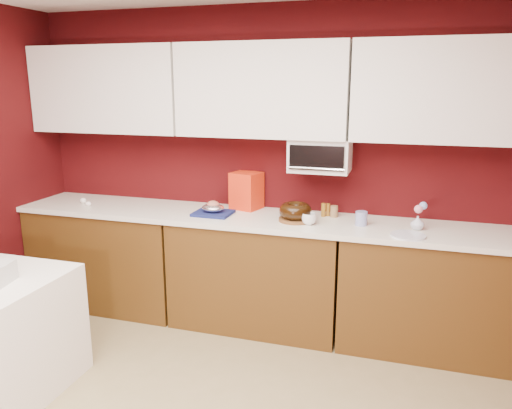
{
  "coord_description": "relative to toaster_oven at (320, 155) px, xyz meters",
  "views": [
    {
      "loc": [
        1.09,
        -1.62,
        1.91
      ],
      "look_at": [
        0.02,
        1.84,
        1.02
      ],
      "focal_mm": 35.0,
      "sensor_mm": 36.0,
      "label": 1
    }
  ],
  "objects": [
    {
      "name": "toaster_oven",
      "position": [
        0.0,
        0.0,
        0.0
      ],
      "size": [
        0.45,
        0.3,
        0.25
      ],
      "primitive_type": "cube",
      "color": "white",
      "rests_on": "upper_cabinet_center"
    },
    {
      "name": "egg_left",
      "position": [
        -1.9,
        -0.26,
        -0.46
      ],
      "size": [
        0.06,
        0.06,
        0.04
      ],
      "primitive_type": "ellipsoid",
      "rotation": [
        0.0,
        0.0,
        0.39
      ],
      "color": "white",
      "rests_on": "countertop"
    },
    {
      "name": "countertop",
      "position": [
        -0.45,
        -0.17,
        -0.49
      ],
      "size": [
        4.0,
        0.62,
        0.04
      ],
      "primitive_type": "cube",
      "color": "silver",
      "rests_on": "base_cabinet_center"
    },
    {
      "name": "amber_bottle_tall",
      "position": [
        0.07,
        0.01,
        -0.43
      ],
      "size": [
        0.04,
        0.04,
        0.1
      ],
      "primitive_type": "cylinder",
      "rotation": [
        0.0,
        0.0,
        -0.34
      ],
      "color": "brown",
      "rests_on": "countertop"
    },
    {
      "name": "flower_vase",
      "position": [
        0.73,
        -0.17,
        -0.42
      ],
      "size": [
        0.09,
        0.09,
        0.11
      ],
      "primitive_type": "imported",
      "rotation": [
        0.0,
        0.0,
        -0.18
      ],
      "color": "silver",
      "rests_on": "countertop"
    },
    {
      "name": "cake_base",
      "position": [
        -0.14,
        -0.21,
        -0.46
      ],
      "size": [
        0.26,
        0.26,
        0.02
      ],
      "primitive_type": "cylinder",
      "rotation": [
        0.0,
        0.0,
        -0.03
      ],
      "color": "brown",
      "rests_on": "countertop"
    },
    {
      "name": "foil_ham_nest",
      "position": [
        -0.8,
        -0.21,
        -0.42
      ],
      "size": [
        0.21,
        0.18,
        0.07
      ],
      "primitive_type": "ellipsoid",
      "rotation": [
        0.0,
        0.0,
        0.21
      ],
      "color": "white",
      "rests_on": "navy_towel"
    },
    {
      "name": "toaster_oven_handle",
      "position": [
        0.0,
        -0.18,
        -0.07
      ],
      "size": [
        0.42,
        0.02,
        0.02
      ],
      "primitive_type": "cylinder",
      "rotation": [
        0.0,
        1.57,
        0.0
      ],
      "color": "silver",
      "rests_on": "toaster_oven"
    },
    {
      "name": "amber_bottle",
      "position": [
        0.04,
        -0.01,
        -0.42
      ],
      "size": [
        0.04,
        0.04,
        0.1
      ],
      "primitive_type": "cylinder",
      "rotation": [
        0.0,
        0.0,
        -0.1
      ],
      "color": "#8C5D19",
      "rests_on": "countertop"
    },
    {
      "name": "paper_cup",
      "position": [
        0.12,
        -0.0,
        -0.43
      ],
      "size": [
        0.06,
        0.06,
        0.09
      ],
      "primitive_type": "cylinder",
      "rotation": [
        0.0,
        0.0,
        -0.05
      ],
      "color": "brown",
      "rests_on": "countertop"
    },
    {
      "name": "pandoro_box",
      "position": [
        -0.61,
        0.05,
        -0.33
      ],
      "size": [
        0.27,
        0.25,
        0.3
      ],
      "primitive_type": "cube",
      "rotation": [
        0.0,
        0.0,
        -0.28
      ],
      "color": "red",
      "rests_on": "countertop"
    },
    {
      "name": "egg_right",
      "position": [
        -2.01,
        -0.18,
        -0.45
      ],
      "size": [
        0.06,
        0.05,
        0.05
      ],
      "primitive_type": "ellipsoid",
      "rotation": [
        0.0,
        0.0,
        -0.06
      ],
      "color": "white",
      "rests_on": "countertop"
    },
    {
      "name": "coffee_mug",
      "position": [
        -0.02,
        -0.27,
        -0.42
      ],
      "size": [
        0.13,
        0.13,
        0.1
      ],
      "primitive_type": "imported",
      "rotation": [
        0.0,
        0.0,
        0.55
      ],
      "color": "silver",
      "rests_on": "countertop"
    },
    {
      "name": "base_cabinet_center",
      "position": [
        -0.45,
        -0.17,
        -0.95
      ],
      "size": [
        1.31,
        0.58,
        0.86
      ],
      "primitive_type": "cube",
      "color": "#503110",
      "rests_on": "floor"
    },
    {
      "name": "dark_pan",
      "position": [
        -0.2,
        -0.06,
        -0.46
      ],
      "size": [
        0.2,
        0.2,
        0.03
      ],
      "primitive_type": "cylinder",
      "rotation": [
        0.0,
        0.0,
        -0.08
      ],
      "color": "black",
      "rests_on": "countertop"
    },
    {
      "name": "flower_pink",
      "position": [
        0.73,
        -0.17,
        -0.33
      ],
      "size": [
        0.06,
        0.06,
        0.06
      ],
      "primitive_type": "sphere",
      "color": "pink",
      "rests_on": "flower_vase"
    },
    {
      "name": "bundt_cake",
      "position": [
        -0.14,
        -0.21,
        -0.39
      ],
      "size": [
        0.29,
        0.29,
        0.1
      ],
      "primitive_type": "torus",
      "rotation": [
        0.0,
        0.0,
        0.23
      ],
      "color": "black",
      "rests_on": "cake_base"
    },
    {
      "name": "upper_cabinet_right",
      "position": [
        0.88,
        -0.02,
        0.48
      ],
      "size": [
        1.31,
        0.33,
        0.7
      ],
      "primitive_type": "cube",
      "color": "white",
      "rests_on": "wall_back"
    },
    {
      "name": "flower_blue",
      "position": [
        0.76,
        -0.15,
        -0.3
      ],
      "size": [
        0.06,
        0.06,
        0.06
      ],
      "primitive_type": "sphere",
      "color": "#829BD1",
      "rests_on": "flower_vase"
    },
    {
      "name": "upper_cabinet_center",
      "position": [
        -0.45,
        -0.02,
        0.48
      ],
      "size": [
        1.31,
        0.33,
        0.7
      ],
      "primitive_type": "cube",
      "color": "white",
      "rests_on": "wall_back"
    },
    {
      "name": "china_plate",
      "position": [
        0.67,
        -0.36,
        -0.47
      ],
      "size": [
        0.31,
        0.31,
        0.01
      ],
      "primitive_type": "cylinder",
      "rotation": [
        0.0,
        0.0,
        0.43
      ],
      "color": "white",
      "rests_on": "countertop"
    },
    {
      "name": "toaster_oven_door",
      "position": [
        0.0,
        -0.16,
        0.0
      ],
      "size": [
        0.4,
        0.02,
        0.18
      ],
      "primitive_type": "cube",
      "color": "black",
      "rests_on": "toaster_oven"
    },
    {
      "name": "base_cabinet_left",
      "position": [
        -1.78,
        -0.17,
        -0.95
      ],
      "size": [
        1.31,
        0.58,
        0.86
      ],
      "primitive_type": "cube",
      "color": "#503110",
      "rests_on": "floor"
    },
    {
      "name": "roasted_ham",
      "position": [
        -0.8,
        -0.21,
        -0.4
      ],
      "size": [
        0.12,
        0.12,
        0.06
      ],
      "primitive_type": "ellipsoid",
      "rotation": [
        0.0,
        0.0,
        -0.39
      ],
      "color": "#BF6C57",
      "rests_on": "foil_ham_nest"
    },
    {
      "name": "wall_back",
      "position": [
        -0.45,
        0.15,
        -0.12
      ],
      "size": [
        4.0,
        0.02,
        2.5
      ],
      "primitive_type": "cube",
      "color": "#3E080A",
      "rests_on": "floor"
    },
    {
      "name": "blue_jar",
      "position": [
        0.34,
        -0.18,
        -0.42
      ],
      "size": [
        0.1,
        0.1,
        0.1
      ],
      "primitive_type": "cylinder",
      "rotation": [
        0.0,
        0.0,
        -0.19
      ],
      "color": "navy",
      "rests_on": "countertop"
    },
    {
      "name": "navy_towel",
      "position": [
        -0.8,
        -0.21,
        -0.46
      ],
      "size": [
        0.29,
        0.25,
        0.02
      ],
      "primitive_type": "cube",
      "rotation": [
        0.0,
        0.0,
        -0.02
      ],
      "color": "navy",
      "rests_on": "countertop"
    },
    {
      "name": "upper_cabinet_left",
      "position": [
        -1.78,
        -0.02,
        0.48
      ],
      "size": [
        1.31,
        0.33,
        0.7
      ],
      "primitive_type": "cube",
      "color": "white",
      "rests_on": "wall_back"
    },
    {
      "name": "base_cabinet_right",
      "position": [
        0.88,
        -0.17,
        -0.95
      ],
      "size": [
        1.31,
        0.58,
        0.86
      ],
      "primitive_type": "cube",
      "color": "#503110",
      "rests_on": "floor"
    }
  ]
}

